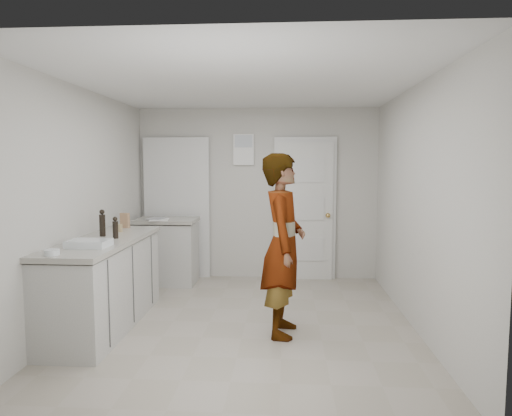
# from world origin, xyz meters

# --- Properties ---
(ground) EXTENTS (4.00, 4.00, 0.00)m
(ground) POSITION_xyz_m (0.00, 0.00, 0.00)
(ground) COLOR gray
(ground) RESTS_ON ground
(room_shell) EXTENTS (4.00, 4.00, 4.00)m
(room_shell) POSITION_xyz_m (-0.17, 1.95, 1.02)
(room_shell) COLOR beige
(room_shell) RESTS_ON ground
(main_counter) EXTENTS (0.64, 1.96, 0.93)m
(main_counter) POSITION_xyz_m (-1.45, -0.20, 0.43)
(main_counter) COLOR silver
(main_counter) RESTS_ON ground
(side_counter) EXTENTS (0.84, 0.61, 0.93)m
(side_counter) POSITION_xyz_m (-1.25, 1.55, 0.43)
(side_counter) COLOR silver
(side_counter) RESTS_ON ground
(person) EXTENTS (0.47, 0.68, 1.79)m
(person) POSITION_xyz_m (0.40, -0.28, 0.90)
(person) COLOR silver
(person) RESTS_ON ground
(cake_mix_box) EXTENTS (0.12, 0.07, 0.18)m
(cake_mix_box) POSITION_xyz_m (-1.51, 0.61, 1.01)
(cake_mix_box) COLOR #9D734E
(cake_mix_box) RESTS_ON main_counter
(spice_jar) EXTENTS (0.06, 0.06, 0.09)m
(spice_jar) POSITION_xyz_m (-1.45, 0.27, 0.97)
(spice_jar) COLOR tan
(spice_jar) RESTS_ON main_counter
(oil_cruet_a) EXTENTS (0.06, 0.06, 0.23)m
(oil_cruet_a) POSITION_xyz_m (-1.33, -0.17, 1.03)
(oil_cruet_a) COLOR black
(oil_cruet_a) RESTS_ON main_counter
(oil_cruet_b) EXTENTS (0.06, 0.06, 0.29)m
(oil_cruet_b) POSITION_xyz_m (-1.52, -0.04, 1.06)
(oil_cruet_b) COLOR black
(oil_cruet_b) RESTS_ON main_counter
(baking_dish) EXTENTS (0.37, 0.27, 0.06)m
(baking_dish) POSITION_xyz_m (-1.40, -0.65, 0.95)
(baking_dish) COLOR silver
(baking_dish) RESTS_ON main_counter
(egg_bowl) EXTENTS (0.13, 0.13, 0.05)m
(egg_bowl) POSITION_xyz_m (-1.54, -1.05, 0.95)
(egg_bowl) COLOR silver
(egg_bowl) RESTS_ON main_counter
(papers) EXTENTS (0.29, 0.35, 0.01)m
(papers) POSITION_xyz_m (-1.31, 1.40, 0.93)
(papers) COLOR white
(papers) RESTS_ON side_counter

